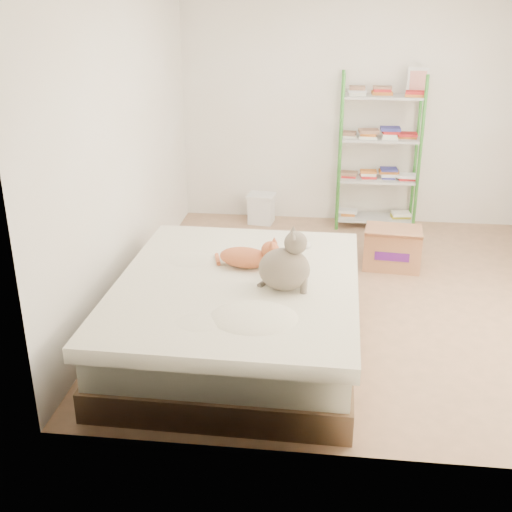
# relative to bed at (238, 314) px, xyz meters

# --- Properties ---
(room) EXTENTS (3.81, 4.21, 2.61)m
(room) POSITION_rel_bed_xyz_m (0.85, 0.95, 1.02)
(room) COLOR tan
(room) RESTS_ON ground
(bed) EXTENTS (1.76, 2.18, 0.55)m
(bed) POSITION_rel_bed_xyz_m (0.00, 0.00, 0.00)
(bed) COLOR brown
(bed) RESTS_ON ground
(orange_cat) EXTENTS (0.51, 0.33, 0.19)m
(orange_cat) POSITION_rel_bed_xyz_m (0.02, 0.25, 0.37)
(orange_cat) COLOR #DA7049
(orange_cat) RESTS_ON bed
(grey_cat) EXTENTS (0.38, 0.32, 0.44)m
(grey_cat) POSITION_rel_bed_xyz_m (0.34, -0.11, 0.49)
(grey_cat) COLOR gray
(grey_cat) RESTS_ON bed
(shelf_unit) EXTENTS (0.90, 0.36, 1.74)m
(shelf_unit) POSITION_rel_bed_xyz_m (1.16, 2.83, 0.58)
(shelf_unit) COLOR #3B9035
(shelf_unit) RESTS_ON ground
(cardboard_box) EXTENTS (0.57, 0.55, 0.43)m
(cardboard_box) POSITION_rel_bed_xyz_m (1.26, 1.70, -0.09)
(cardboard_box) COLOR #AA7E57
(cardboard_box) RESTS_ON ground
(white_bin) EXTENTS (0.33, 0.30, 0.34)m
(white_bin) POSITION_rel_bed_xyz_m (-0.13, 2.80, -0.10)
(white_bin) COLOR white
(white_bin) RESTS_ON ground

